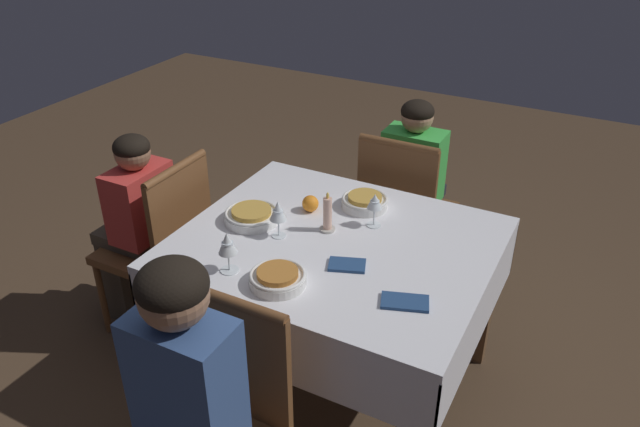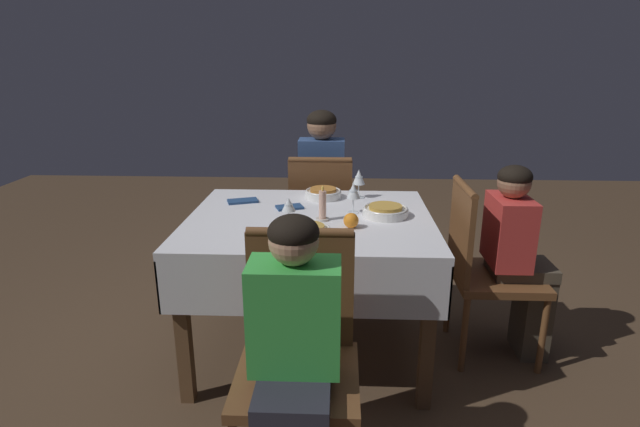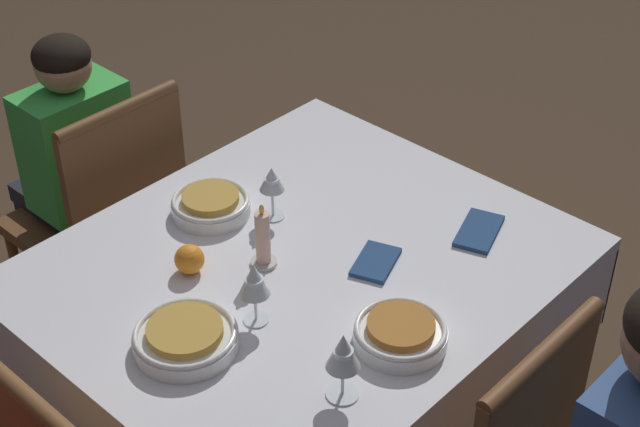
% 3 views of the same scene
% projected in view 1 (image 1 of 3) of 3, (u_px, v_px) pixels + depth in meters
% --- Properties ---
extents(ground_plane, '(8.00, 8.00, 0.00)m').
position_uv_depth(ground_plane, '(334.00, 381.00, 2.82)').
color(ground_plane, '#4C3826').
extents(dining_table, '(1.21, 1.03, 0.75)m').
position_uv_depth(dining_table, '(335.00, 261.00, 2.49)').
color(dining_table, silver).
rests_on(dining_table, ground_plane).
extents(chair_south, '(0.43, 0.44, 0.92)m').
position_uv_depth(chair_south, '(217.00, 423.00, 1.97)').
color(chair_south, brown).
rests_on(chair_south, ground_plane).
extents(chair_north, '(0.43, 0.44, 0.92)m').
position_uv_depth(chair_north, '(403.00, 208.00, 3.18)').
color(chair_north, brown).
rests_on(chair_north, ground_plane).
extents(chair_west, '(0.44, 0.43, 0.92)m').
position_uv_depth(chair_west, '(164.00, 241.00, 2.91)').
color(chair_west, brown).
rests_on(chair_west, ground_plane).
extents(person_adult_denim, '(0.30, 0.34, 1.18)m').
position_uv_depth(person_adult_denim, '(179.00, 421.00, 1.77)').
color(person_adult_denim, '#282833').
rests_on(person_adult_denim, ground_plane).
extents(person_child_green, '(0.30, 0.33, 1.04)m').
position_uv_depth(person_child_green, '(415.00, 182.00, 3.27)').
color(person_child_green, '#282833').
rests_on(person_child_green, ground_plane).
extents(person_child_red, '(0.33, 0.30, 1.01)m').
position_uv_depth(person_child_red, '(134.00, 222.00, 2.95)').
color(person_child_red, '#4C4233').
rests_on(person_child_red, ground_plane).
extents(bowl_south, '(0.20, 0.20, 0.06)m').
position_uv_depth(bowl_south, '(278.00, 278.00, 2.19)').
color(bowl_south, white).
rests_on(bowl_south, dining_table).
extents(wine_glass_south, '(0.07, 0.07, 0.16)m').
position_uv_depth(wine_glass_south, '(227.00, 244.00, 2.21)').
color(wine_glass_south, white).
rests_on(wine_glass_south, dining_table).
extents(bowl_north, '(0.20, 0.20, 0.06)m').
position_uv_depth(bowl_north, '(365.00, 201.00, 2.67)').
color(bowl_north, white).
rests_on(bowl_north, dining_table).
extents(wine_glass_north, '(0.06, 0.06, 0.15)m').
position_uv_depth(wine_glass_north, '(375.00, 203.00, 2.49)').
color(wine_glass_north, white).
rests_on(wine_glass_north, dining_table).
extents(bowl_west, '(0.23, 0.23, 0.06)m').
position_uv_depth(bowl_west, '(252.00, 215.00, 2.57)').
color(bowl_west, white).
rests_on(bowl_west, dining_table).
extents(wine_glass_west, '(0.07, 0.07, 0.16)m').
position_uv_depth(wine_glass_west, '(278.00, 212.00, 2.42)').
color(wine_glass_west, white).
rests_on(wine_glass_west, dining_table).
extents(candle_centerpiece, '(0.06, 0.06, 0.17)m').
position_uv_depth(candle_centerpiece, '(327.00, 216.00, 2.48)').
color(candle_centerpiece, beige).
rests_on(candle_centerpiece, dining_table).
extents(orange_fruit, '(0.07, 0.07, 0.07)m').
position_uv_depth(orange_fruit, '(310.00, 204.00, 2.63)').
color(orange_fruit, orange).
rests_on(orange_fruit, dining_table).
extents(napkin_red_folded, '(0.16, 0.13, 0.01)m').
position_uv_depth(napkin_red_folded, '(347.00, 265.00, 2.29)').
color(napkin_red_folded, navy).
rests_on(napkin_red_folded, dining_table).
extents(napkin_spare_side, '(0.18, 0.14, 0.01)m').
position_uv_depth(napkin_spare_side, '(405.00, 302.00, 2.10)').
color(napkin_spare_side, navy).
rests_on(napkin_spare_side, dining_table).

